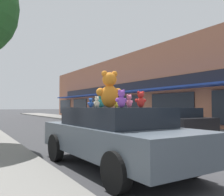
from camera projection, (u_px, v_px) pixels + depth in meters
ground_plane at (178, 156)px, 7.23m from camera, size 260.00×260.00×0.00m
storefront_row at (181, 90)px, 25.82m from camera, size 14.65×38.41×6.25m
plush_art_car at (114, 135)px, 5.88m from camera, size 2.14×4.76×1.43m
teddy_bear_giant at (109, 90)px, 5.85m from camera, size 0.65×0.45×0.86m
teddy_bear_pink at (129, 101)px, 6.01m from camera, size 0.23×0.14×0.31m
teddy_bear_white at (97, 103)px, 6.89m from camera, size 0.18×0.19×0.27m
teddy_bear_purple at (121, 99)px, 4.61m from camera, size 0.25×0.15×0.34m
teddy_bear_teal at (101, 100)px, 6.62m from camera, size 0.29×0.20×0.38m
teddy_bear_cream at (97, 102)px, 5.19m from camera, size 0.18×0.13×0.23m
teddy_bear_red at (141, 100)px, 5.58m from camera, size 0.28×0.19×0.37m
teddy_bear_yellow at (116, 102)px, 7.03m from camera, size 0.21×0.18×0.28m
teddy_bear_blue at (91, 103)px, 6.76m from camera, size 0.18×0.17×0.26m
parked_car_far_center at (162, 121)px, 11.32m from camera, size 2.17×4.55×1.39m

